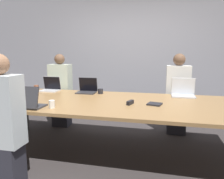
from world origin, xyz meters
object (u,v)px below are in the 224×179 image
(laptop_far_right, at_px, (183,91))
(person_near_left, at_px, (3,123))
(person_far_right, at_px, (177,96))
(person_far_left, at_px, (61,92))
(laptop_far_midleft, at_px, (87,88))
(cup_near_left, at_px, (52,104))
(cup_far_midleft, at_px, (100,91))
(laptop_far_left, at_px, (51,87))
(cup_far_left, at_px, (36,88))
(laptop_near_left, at_px, (29,102))
(stapler, at_px, (130,102))

(laptop_far_right, height_order, person_near_left, person_near_left)
(person_far_right, height_order, person_far_left, person_far_right)
(laptop_far_right, relative_size, laptop_far_midleft, 1.11)
(cup_near_left, relative_size, cup_far_midleft, 1.11)
(laptop_far_midleft, bearing_deg, person_near_left, -103.85)
(laptop_far_left, distance_m, cup_far_left, 0.26)
(person_far_right, xyz_separation_m, laptop_near_left, (-1.85, -1.58, 0.15))
(person_far_right, bearing_deg, stapler, -121.05)
(cup_near_left, height_order, laptop_far_midleft, laptop_far_midleft)
(laptop_near_left, bearing_deg, cup_far_left, -61.99)
(cup_far_left, relative_size, laptop_far_midleft, 0.31)
(person_far_right, xyz_separation_m, person_far_left, (-2.17, -0.07, -0.01))
(laptop_near_left, bearing_deg, person_far_left, -78.02)
(laptop_far_right, xyz_separation_m, cup_far_left, (-2.50, -0.08, -0.03))
(laptop_far_midleft, height_order, stapler, laptop_far_midleft)
(cup_far_midleft, bearing_deg, person_far_left, 155.90)
(laptop_near_left, height_order, cup_near_left, laptop_near_left)
(laptop_far_left, height_order, laptop_far_midleft, laptop_far_midleft)
(laptop_far_right, bearing_deg, cup_far_left, -178.20)
(person_far_right, distance_m, person_near_left, 2.74)
(stapler, bearing_deg, person_near_left, -127.63)
(laptop_far_right, bearing_deg, laptop_far_left, -179.19)
(person_far_right, xyz_separation_m, laptop_far_midleft, (-1.50, -0.44, 0.14))
(cup_far_left, distance_m, laptop_far_midleft, 0.95)
(laptop_far_right, bearing_deg, stapler, -134.73)
(laptop_far_left, xyz_separation_m, cup_far_left, (-0.26, -0.05, -0.02))
(cup_far_midleft, xyz_separation_m, stapler, (0.59, -0.63, -0.02))
(laptop_far_left, relative_size, person_far_left, 0.22)
(person_near_left, bearing_deg, cup_far_left, -69.90)
(person_far_right, distance_m, stapler, 1.30)
(person_far_right, xyz_separation_m, person_near_left, (-1.88, -2.00, 0.01))
(laptop_far_right, bearing_deg, laptop_far_midleft, -177.78)
(laptop_far_right, xyz_separation_m, laptop_far_midleft, (-1.55, -0.06, -0.01))
(person_near_left, relative_size, cup_far_midleft, 16.44)
(laptop_far_right, xyz_separation_m, cup_far_midleft, (-1.31, -0.10, -0.04))
(person_near_left, bearing_deg, laptop_near_left, -95.01)
(laptop_near_left, xyz_separation_m, cup_near_left, (0.27, 0.07, -0.03))
(laptop_near_left, relative_size, laptop_far_left, 1.01)
(laptop_far_right, height_order, cup_near_left, laptop_far_right)
(person_near_left, height_order, laptop_far_midleft, person_near_left)
(laptop_far_right, xyz_separation_m, stapler, (-0.72, -0.73, -0.06))
(laptop_far_left, xyz_separation_m, cup_far_midleft, (0.93, -0.07, -0.03))
(laptop_far_left, distance_m, laptop_far_midleft, 0.69)
(cup_near_left, distance_m, stapler, 0.99)
(person_far_right, bearing_deg, laptop_far_midleft, -163.61)
(laptop_near_left, height_order, stapler, laptop_near_left)
(laptop_far_left, xyz_separation_m, laptop_far_midleft, (0.69, -0.03, 0.00))
(cup_near_left, height_order, cup_far_midleft, cup_near_left)
(person_near_left, bearing_deg, stapler, -143.88)
(person_far_left, bearing_deg, stapler, -34.69)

